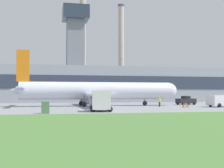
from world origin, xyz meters
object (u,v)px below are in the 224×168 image
at_px(fuel_truck, 223,101).
at_px(ground_crew_person, 160,102).
at_px(baggage_truck, 101,101).
at_px(pushback_tug, 186,101).
at_px(airplane, 95,91).

height_order(fuel_truck, ground_crew_person, fuel_truck).
relative_size(baggage_truck, fuel_truck, 0.81).
bearing_deg(baggage_truck, pushback_tug, 41.81).
distance_m(airplane, ground_crew_person, 11.45).
distance_m(fuel_truck, ground_crew_person, 10.42).
bearing_deg(baggage_truck, airplane, 83.22).
relative_size(pushback_tug, baggage_truck, 0.71).
distance_m(airplane, baggage_truck, 16.22).
distance_m(pushback_tug, ground_crew_person, 10.57).
bearing_deg(airplane, fuel_truck, -21.94).
xyz_separation_m(fuel_truck, ground_crew_person, (-9.83, 3.45, -0.15)).
bearing_deg(fuel_truck, ground_crew_person, 160.67).
xyz_separation_m(baggage_truck, fuel_truck, (22.04, 7.93, -0.27)).
distance_m(baggage_truck, ground_crew_person, 16.70).
relative_size(airplane, fuel_truck, 4.65).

